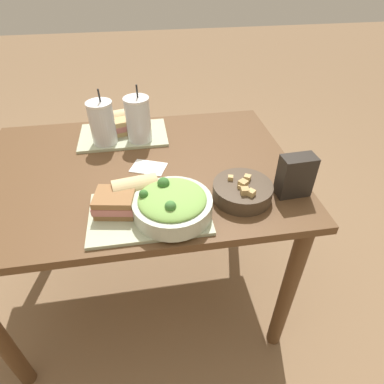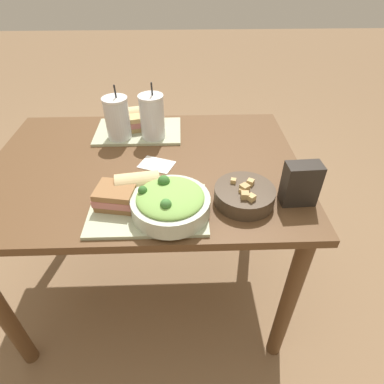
{
  "view_description": "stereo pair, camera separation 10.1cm",
  "coord_description": "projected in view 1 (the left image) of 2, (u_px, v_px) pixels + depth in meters",
  "views": [
    {
      "loc": [
        0.05,
        -1.03,
        1.46
      ],
      "look_at": [
        0.18,
        -0.25,
        0.83
      ],
      "focal_mm": 30.0,
      "sensor_mm": 36.0,
      "label": 1
    },
    {
      "loc": [
        0.15,
        -1.04,
        1.46
      ],
      "look_at": [
        0.18,
        -0.25,
        0.83
      ],
      "focal_mm": 30.0,
      "sensor_mm": 36.0,
      "label": 2
    }
  ],
  "objects": [
    {
      "name": "drink_cup_red",
      "position": [
        138.0,
        121.0,
        1.31
      ],
      "size": [
        0.1,
        0.1,
        0.24
      ],
      "color": "silver",
      "rests_on": "tray_far"
    },
    {
      "name": "tray_near",
      "position": [
        150.0,
        213.0,
        1.0
      ],
      "size": [
        0.37,
        0.24,
        0.01
      ],
      "color": "#B2BC99",
      "rests_on": "dining_table"
    },
    {
      "name": "soup_bowl",
      "position": [
        242.0,
        191.0,
        1.06
      ],
      "size": [
        0.2,
        0.2,
        0.08
      ],
      "color": "#473828",
      "rests_on": "dining_table"
    },
    {
      "name": "sandwich_far",
      "position": [
        114.0,
        126.0,
        1.39
      ],
      "size": [
        0.15,
        0.13,
        0.06
      ],
      "rotation": [
        0.0,
        0.0,
        0.26
      ],
      "color": "tan",
      "rests_on": "tray_far"
    },
    {
      "name": "dining_table",
      "position": [
        139.0,
        191.0,
        1.29
      ],
      "size": [
        1.19,
        0.84,
        0.77
      ],
      "color": "brown",
      "rests_on": "ground_plane"
    },
    {
      "name": "ground_plane",
      "position": [
        152.0,
        288.0,
        1.7
      ],
      "size": [
        12.0,
        12.0,
        0.0
      ],
      "primitive_type": "plane",
      "color": "#846647"
    },
    {
      "name": "chip_bag",
      "position": [
        295.0,
        176.0,
        1.05
      ],
      "size": [
        0.11,
        0.07,
        0.14
      ],
      "rotation": [
        0.0,
        0.0,
        0.05
      ],
      "color": "#28231E",
      "rests_on": "dining_table"
    },
    {
      "name": "baguette_far",
      "position": [
        128.0,
        117.0,
        1.44
      ],
      "size": [
        0.15,
        0.11,
        0.08
      ],
      "rotation": [
        0.0,
        0.0,
        1.82
      ],
      "color": "#DBBC84",
      "rests_on": "tray_far"
    },
    {
      "name": "napkin_folded",
      "position": [
        149.0,
        167.0,
        1.21
      ],
      "size": [
        0.15,
        0.13,
        0.0
      ],
      "color": "white",
      "rests_on": "dining_table"
    },
    {
      "name": "sandwich_near",
      "position": [
        115.0,
        202.0,
        0.99
      ],
      "size": [
        0.14,
        0.13,
        0.06
      ],
      "rotation": [
        0.0,
        0.0,
        -0.18
      ],
      "color": "olive",
      "rests_on": "tray_near"
    },
    {
      "name": "drink_cup_dark",
      "position": [
        103.0,
        124.0,
        1.29
      ],
      "size": [
        0.1,
        0.1,
        0.23
      ],
      "color": "silver",
      "rests_on": "tray_far"
    },
    {
      "name": "salad_bowl",
      "position": [
        172.0,
        204.0,
        0.97
      ],
      "size": [
        0.24,
        0.24,
        0.1
      ],
      "color": "beige",
      "rests_on": "tray_near"
    },
    {
      "name": "tray_far",
      "position": [
        124.0,
        135.0,
        1.4
      ],
      "size": [
        0.37,
        0.24,
        0.01
      ],
      "color": "#B2BC99",
      "rests_on": "dining_table"
    },
    {
      "name": "baguette_near",
      "position": [
        136.0,
        188.0,
        1.03
      ],
      "size": [
        0.15,
        0.1,
        0.08
      ],
      "rotation": [
        0.0,
        0.0,
        1.73
      ],
      "color": "#DBBC84",
      "rests_on": "tray_near"
    }
  ]
}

